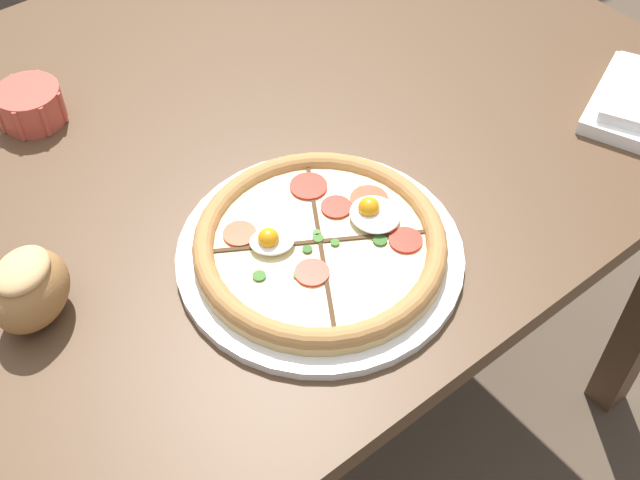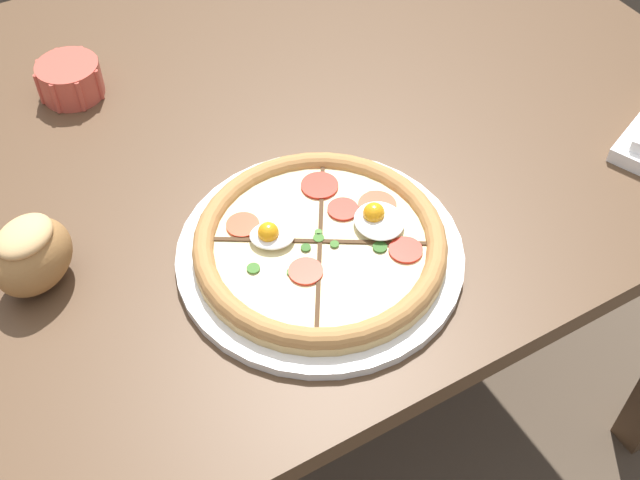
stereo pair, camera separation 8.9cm
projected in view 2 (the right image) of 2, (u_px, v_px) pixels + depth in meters
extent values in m
plane|color=brown|center=(211.00, 440.00, 1.58)|extent=(12.00, 12.00, 0.00)
cube|color=#513823|center=(152.00, 170.00, 1.03)|extent=(1.56, 0.91, 0.03)
cube|color=#513823|center=(417.00, 70.00, 1.78)|extent=(0.06, 0.06, 0.72)
cylinder|color=white|center=(320.00, 254.00, 0.90)|extent=(0.32, 0.32, 0.01)
cylinder|color=tan|center=(320.00, 247.00, 0.90)|extent=(0.28, 0.28, 0.01)
cylinder|color=beige|center=(320.00, 243.00, 0.89)|extent=(0.25, 0.25, 0.00)
torus|color=#B27A42|center=(320.00, 242.00, 0.89)|extent=(0.28, 0.28, 0.02)
cube|color=#472D19|center=(322.00, 202.00, 0.93)|extent=(0.07, 0.11, 0.00)
cube|color=#472D19|center=(265.00, 240.00, 0.89)|extent=(0.11, 0.07, 0.00)
cube|color=#472D19|center=(318.00, 285.00, 0.85)|extent=(0.07, 0.11, 0.00)
cube|color=#472D19|center=(375.00, 243.00, 0.89)|extent=(0.11, 0.07, 0.00)
cylinder|color=red|center=(406.00, 250.00, 0.88)|extent=(0.04, 0.04, 0.00)
cylinder|color=red|center=(377.00, 205.00, 0.92)|extent=(0.04, 0.04, 0.00)
cylinder|color=red|center=(320.00, 186.00, 0.95)|extent=(0.04, 0.04, 0.00)
cylinder|color=red|center=(243.00, 225.00, 0.90)|extent=(0.04, 0.04, 0.00)
cylinder|color=red|center=(343.00, 209.00, 0.92)|extent=(0.04, 0.04, 0.00)
cylinder|color=red|center=(306.00, 272.00, 0.86)|extent=(0.04, 0.04, 0.00)
ellipsoid|color=white|center=(379.00, 221.00, 0.90)|extent=(0.07, 0.07, 0.01)
sphere|color=orange|center=(374.00, 213.00, 0.90)|extent=(0.02, 0.02, 0.02)
ellipsoid|color=white|center=(272.00, 236.00, 0.89)|extent=(0.06, 0.06, 0.01)
sphere|color=orange|center=(268.00, 232.00, 0.88)|extent=(0.02, 0.02, 0.02)
cylinder|color=#386B23|center=(372.00, 196.00, 0.93)|extent=(0.01, 0.01, 0.00)
cylinder|color=#477A2D|center=(292.00, 272.00, 0.86)|extent=(0.01, 0.01, 0.00)
cylinder|color=#386B23|center=(335.00, 244.00, 0.88)|extent=(0.01, 0.01, 0.00)
cylinder|color=#386B23|center=(319.00, 238.00, 0.89)|extent=(0.01, 0.01, 0.00)
cylinder|color=#477A2D|center=(318.00, 232.00, 0.90)|extent=(0.01, 0.01, 0.00)
cylinder|color=#2D5B1E|center=(249.00, 225.00, 0.90)|extent=(0.01, 0.01, 0.00)
cylinder|color=#386B23|center=(253.00, 268.00, 0.86)|extent=(0.01, 0.01, 0.00)
cylinder|color=#2D5B1E|center=(380.00, 247.00, 0.88)|extent=(0.02, 0.02, 0.00)
cylinder|color=#2D5B1E|center=(306.00, 248.00, 0.88)|extent=(0.01, 0.01, 0.00)
cylinder|color=#C64C3D|center=(70.00, 79.00, 1.09)|extent=(0.08, 0.08, 0.05)
cylinder|color=beige|center=(69.00, 76.00, 1.08)|extent=(0.07, 0.07, 0.03)
cylinder|color=#C64C3D|center=(100.00, 70.00, 1.10)|extent=(0.01, 0.01, 0.05)
cylinder|color=#C64C3D|center=(84.00, 61.00, 1.11)|extent=(0.01, 0.01, 0.05)
cylinder|color=#C64C3D|center=(61.00, 63.00, 1.11)|extent=(0.01, 0.01, 0.05)
cylinder|color=#C64C3D|center=(42.00, 74.00, 1.09)|extent=(0.01, 0.01, 0.05)
cylinder|color=#C64C3D|center=(40.00, 89.00, 1.07)|extent=(0.01, 0.01, 0.05)
cylinder|color=#C64C3D|center=(56.00, 98.00, 1.06)|extent=(0.01, 0.01, 0.05)
cylinder|color=#C64C3D|center=(80.00, 96.00, 1.06)|extent=(0.01, 0.01, 0.05)
cylinder|color=#C64C3D|center=(99.00, 85.00, 1.08)|extent=(0.01, 0.01, 0.05)
ellipsoid|color=#A3703D|center=(33.00, 257.00, 0.86)|extent=(0.12, 0.11, 0.08)
ellipsoid|color=tan|center=(24.00, 236.00, 0.83)|extent=(0.08, 0.08, 0.02)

